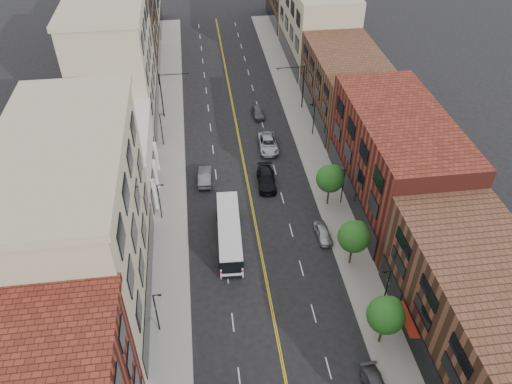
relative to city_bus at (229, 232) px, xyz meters
name	(u,v)px	position (x,y,z in m)	size (l,w,h in m)	color
sidewalk_left	(171,164)	(-6.69, 16.06, -1.60)	(4.00, 110.00, 0.15)	gray
sidewalk_right	(313,153)	(13.31, 16.06, -1.60)	(4.00, 110.00, 0.15)	gray
bldg_l_tanoffice	(82,232)	(-13.69, -5.94, 7.32)	(10.00, 22.00, 18.00)	tan
bldg_l_white	(111,162)	(-13.69, 12.06, 2.32)	(10.00, 14.00, 8.00)	silver
bldg_l_far_a	(115,66)	(-13.69, 29.06, 7.32)	(10.00, 20.00, 18.00)	tan
bldg_l_far_b	(127,25)	(-13.69, 49.06, 5.82)	(10.00, 20.00, 15.00)	brown
bldg_r_near	(494,338)	(20.31, -18.94, 3.32)	(10.00, 26.00, 10.00)	brown
bldg_r_mid	(395,160)	(20.31, 5.06, 4.32)	(10.00, 22.00, 12.00)	#5A1F17
bldg_r_far_a	(346,86)	(20.31, 26.06, 3.32)	(10.00, 20.00, 10.00)	brown
bldg_r_far_b	(316,23)	(20.31, 47.06, 5.32)	(10.00, 22.00, 14.00)	tan
tree_r_1	(387,314)	(12.70, -14.87, 2.45)	(3.40, 3.40, 5.59)	black
tree_r_2	(354,236)	(12.70, -4.87, 2.45)	(3.40, 3.40, 5.59)	black
tree_r_3	(331,178)	(12.70, 5.13, 2.45)	(3.40, 3.40, 5.59)	black
lamp_l_1	(157,311)	(-7.64, -10.94, 1.29)	(0.81, 0.55, 5.05)	black
lamp_l_2	(160,200)	(-7.64, 5.06, 1.29)	(0.81, 0.55, 5.05)	black
lamp_l_3	(162,128)	(-7.64, 21.06, 1.29)	(0.81, 0.55, 5.05)	black
lamp_r_1	(387,286)	(14.26, -10.94, 1.29)	(0.81, 0.55, 5.05)	black
lamp_r_2	(343,185)	(14.26, 5.06, 1.29)	(0.81, 0.55, 5.05)	black
lamp_r_3	(314,117)	(14.26, 21.06, 1.29)	(0.81, 0.55, 5.05)	black
signal_mast_left	(166,90)	(-6.96, 29.06, 2.97)	(4.49, 0.18, 7.20)	black
signal_mast_right	(299,82)	(13.58, 29.06, 2.97)	(4.49, 0.18, 7.20)	black
city_bus	(229,232)	(0.00, 0.00, 0.00)	(3.08, 11.33, 2.89)	silver
car_parked_far	(323,233)	(10.71, -0.60, -1.02)	(1.55, 3.86, 1.31)	#A8ACB0
car_lane_behind	(205,176)	(-2.19, 11.78, -0.90)	(1.64, 4.71, 1.55)	#505155
car_lane_a	(266,179)	(5.70, 10.07, -0.87)	(2.27, 5.59, 1.62)	black
car_lane_b	(268,144)	(7.16, 18.27, -0.87)	(2.67, 5.79, 1.61)	#A8ACB0
car_lane_c	(258,112)	(6.93, 27.41, -0.98)	(1.66, 4.12, 1.40)	#4D4D52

